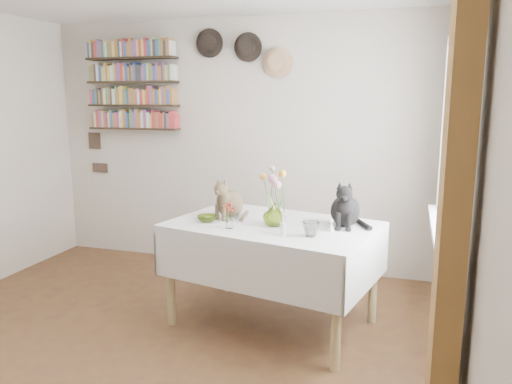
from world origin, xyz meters
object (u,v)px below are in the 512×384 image
(dining_table, at_px, (273,249))
(tabby_cat, at_px, (230,197))
(black_cat, at_px, (346,202))
(flower_vase, at_px, (274,214))
(bookshelf_unit, at_px, (133,86))

(dining_table, xyz_separation_m, tabby_cat, (-0.37, 0.11, 0.36))
(dining_table, height_order, black_cat, black_cat)
(flower_vase, bearing_deg, black_cat, 17.05)
(dining_table, height_order, bookshelf_unit, bookshelf_unit)
(flower_vase, distance_m, bookshelf_unit, 2.46)
(bookshelf_unit, bearing_deg, tabby_cat, -36.71)
(bookshelf_unit, bearing_deg, black_cat, -25.27)
(tabby_cat, distance_m, bookshelf_unit, 2.04)
(tabby_cat, relative_size, flower_vase, 1.89)
(tabby_cat, bearing_deg, flower_vase, -6.18)
(black_cat, height_order, flower_vase, black_cat)
(black_cat, bearing_deg, flower_vase, -165.09)
(black_cat, distance_m, bookshelf_unit, 2.76)
(black_cat, xyz_separation_m, flower_vase, (-0.50, -0.15, -0.09))
(tabby_cat, bearing_deg, black_cat, 15.80)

